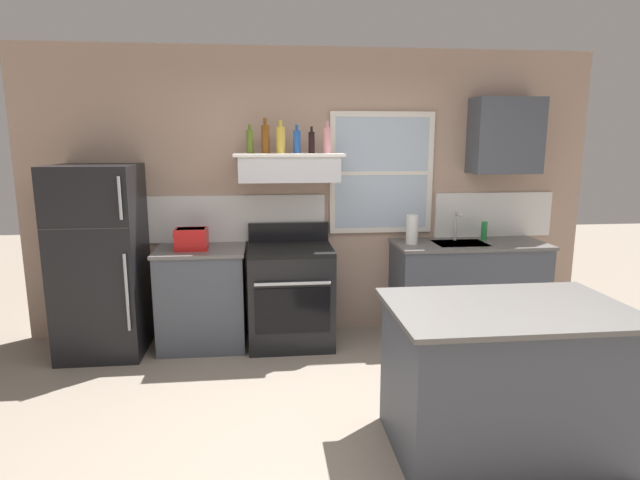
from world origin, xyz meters
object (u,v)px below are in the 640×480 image
at_px(refrigerator, 101,261).
at_px(paper_towel_roll, 412,229).
at_px(bottle_rose_pink, 327,140).
at_px(dish_soap_bottle, 484,231).
at_px(kitchen_island, 504,378).
at_px(bottle_champagne_gold_foil, 281,140).
at_px(bottle_blue_liqueur, 297,141).
at_px(bottle_balsamic_dark, 312,142).
at_px(toaster, 191,239).
at_px(bottle_olive_oil_square, 250,141).
at_px(bottle_amber_wine, 265,139).
at_px(stove_range, 291,295).

distance_m(refrigerator, paper_towel_roll, 2.80).
bearing_deg(paper_towel_roll, bottle_rose_pink, 178.65).
xyz_separation_m(dish_soap_bottle, kitchen_island, (-0.69, -1.95, -0.54)).
distance_m(bottle_champagne_gold_foil, paper_towel_roll, 1.46).
xyz_separation_m(bottle_blue_liqueur, bottle_balsamic_dark, (0.13, -0.02, -0.01)).
bearing_deg(kitchen_island, dish_soap_bottle, 70.50).
bearing_deg(paper_towel_roll, toaster, -178.67).
bearing_deg(toaster, refrigerator, -178.99).
bearing_deg(bottle_blue_liqueur, refrigerator, -177.00).
distance_m(refrigerator, kitchen_island, 3.38).
bearing_deg(bottle_olive_oil_square, bottle_amber_wine, 3.88).
height_order(bottle_olive_oil_square, bottle_balsamic_dark, bottle_olive_oil_square).
xyz_separation_m(bottle_blue_liqueur, bottle_rose_pink, (0.27, -0.01, 0.01)).
height_order(refrigerator, bottle_amber_wine, bottle_amber_wine).
relative_size(refrigerator, bottle_amber_wine, 5.41).
height_order(bottle_champagne_gold_foil, dish_soap_bottle, bottle_champagne_gold_foil).
xyz_separation_m(bottle_balsamic_dark, kitchen_island, (0.99, -1.86, -1.39)).
bearing_deg(refrigerator, bottle_blue_liqueur, 3.00).
xyz_separation_m(bottle_olive_oil_square, bottle_rose_pink, (0.68, -0.03, 0.01)).
height_order(bottle_olive_oil_square, bottle_amber_wine, bottle_amber_wine).
relative_size(toaster, bottle_olive_oil_square, 1.18).
xyz_separation_m(stove_range, kitchen_island, (1.19, -1.82, -0.01)).
bearing_deg(bottle_blue_liqueur, bottle_amber_wine, 173.70).
xyz_separation_m(bottle_balsamic_dark, paper_towel_roll, (0.93, -0.01, -0.80)).
height_order(toaster, dish_soap_bottle, toaster).
height_order(stove_range, bottle_olive_oil_square, bottle_olive_oil_square).
height_order(refrigerator, bottle_blue_liqueur, bottle_blue_liqueur).
relative_size(bottle_olive_oil_square, bottle_blue_liqueur, 1.01).
xyz_separation_m(bottle_champagne_gold_foil, bottle_rose_pink, (0.41, -0.01, -0.00)).
height_order(paper_towel_roll, kitchen_island, paper_towel_roll).
bearing_deg(refrigerator, dish_soap_bottle, 2.60).
height_order(bottle_champagne_gold_foil, bottle_rose_pink, bottle_champagne_gold_foil).
distance_m(paper_towel_roll, dish_soap_bottle, 0.75).
bearing_deg(paper_towel_roll, bottle_olive_oil_square, 178.01).
relative_size(bottle_champagne_gold_foil, paper_towel_roll, 1.06).
relative_size(paper_towel_roll, kitchen_island, 0.19).
bearing_deg(dish_soap_bottle, bottle_balsamic_dark, -176.85).
bearing_deg(bottle_champagne_gold_foil, toaster, -174.47).
bearing_deg(bottle_rose_pink, bottle_champagne_gold_foil, 178.32).
bearing_deg(bottle_blue_liqueur, paper_towel_roll, -1.62).
distance_m(refrigerator, bottle_rose_pink, 2.24).
xyz_separation_m(stove_range, bottle_champagne_gold_foil, (-0.07, 0.07, 1.40)).
height_order(bottle_blue_liqueur, dish_soap_bottle, bottle_blue_liqueur).
height_order(bottle_olive_oil_square, kitchen_island, bottle_olive_oil_square).
height_order(bottle_rose_pink, dish_soap_bottle, bottle_rose_pink).
distance_m(bottle_olive_oil_square, bottle_blue_liqueur, 0.41).
xyz_separation_m(refrigerator, bottle_amber_wine, (1.45, 0.12, 1.05)).
relative_size(refrigerator, stove_range, 1.52).
height_order(bottle_balsamic_dark, dish_soap_bottle, bottle_balsamic_dark).
distance_m(bottle_olive_oil_square, bottle_rose_pink, 0.68).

